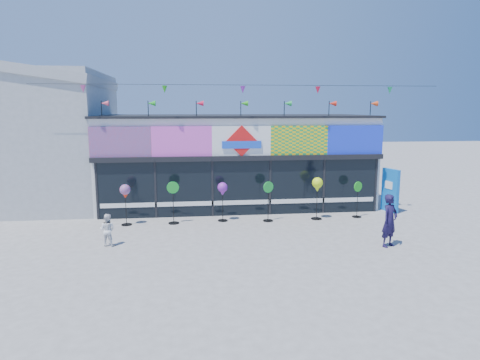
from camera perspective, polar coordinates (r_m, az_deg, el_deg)
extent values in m
plane|color=slate|center=(14.66, 1.80, -7.97)|extent=(80.00, 80.00, 0.00)
cube|color=white|center=(20.07, -0.69, 2.66)|extent=(12.00, 5.00, 4.00)
cube|color=black|center=(17.69, 0.19, -1.07)|extent=(11.60, 0.12, 2.30)
cube|color=black|center=(17.46, 0.20, 2.94)|extent=(12.00, 0.30, 0.20)
cube|color=white|center=(17.78, 0.20, -2.99)|extent=(11.40, 0.10, 0.18)
cube|color=black|center=(19.93, -0.70, 8.52)|extent=(12.20, 5.20, 0.10)
cube|color=black|center=(17.95, -18.53, -1.42)|extent=(0.08, 0.14, 2.30)
cube|color=black|center=(17.61, -11.19, -1.30)|extent=(0.08, 0.14, 2.30)
cube|color=black|center=(17.58, -3.70, -1.16)|extent=(0.08, 0.14, 2.30)
cube|color=black|center=(17.86, 4.02, -0.99)|extent=(0.08, 0.14, 2.30)
cube|color=black|center=(18.42, 11.06, -0.82)|extent=(0.08, 0.14, 2.30)
cube|color=black|center=(19.24, 17.60, -0.65)|extent=(0.08, 0.14, 2.30)
cube|color=red|center=(17.50, -15.66, 4.91)|extent=(2.40, 0.08, 1.20)
cube|color=#F250CF|center=(17.29, -7.75, 5.12)|extent=(2.40, 0.08, 1.20)
cube|color=white|center=(17.41, 0.20, 5.24)|extent=(2.40, 0.08, 1.20)
cube|color=yellow|center=(17.86, 7.90, 5.26)|extent=(2.40, 0.08, 1.20)
cube|color=#1B37E9|center=(18.61, 15.10, 5.19)|extent=(2.40, 0.08, 1.20)
cube|color=red|center=(17.36, 0.22, 5.22)|extent=(1.27, 0.06, 1.27)
cube|color=blue|center=(17.35, 0.23, 4.72)|extent=(1.60, 0.05, 0.30)
cube|color=red|center=(17.73, -12.50, -1.83)|extent=(0.78, 0.03, 0.78)
cube|color=#D2FF15|center=(17.58, -7.46, -0.68)|extent=(0.92, 0.03, 0.92)
cube|color=red|center=(17.59, -2.36, 0.06)|extent=(0.78, 0.03, 0.78)
cube|color=orange|center=(17.88, 2.66, -1.75)|extent=(0.92, 0.03, 0.92)
cube|color=red|center=(18.15, 7.56, -0.83)|extent=(0.78, 0.03, 0.78)
cube|color=#E9B113|center=(18.55, 12.27, 0.17)|extent=(0.92, 0.03, 0.92)
cylinder|color=black|center=(17.80, -17.98, 8.90)|extent=(0.03, 0.03, 0.70)
cone|color=#D2465E|center=(17.78, -17.58, 9.73)|extent=(0.30, 0.22, 0.22)
cylinder|color=black|center=(17.55, -12.14, 9.15)|extent=(0.03, 0.03, 0.70)
cone|color=#189E21|center=(17.53, -11.70, 9.98)|extent=(0.30, 0.22, 0.22)
cylinder|color=black|center=(17.47, -5.84, 9.31)|extent=(0.03, 0.03, 0.70)
cone|color=red|center=(17.48, -5.39, 10.13)|extent=(0.30, 0.22, 0.22)
cylinder|color=black|center=(17.59, 0.11, 9.36)|extent=(0.03, 0.03, 0.70)
cone|color=#229917|center=(17.61, 0.57, 10.17)|extent=(0.30, 0.22, 0.22)
cylinder|color=black|center=(17.90, 5.92, 9.31)|extent=(0.03, 0.03, 0.70)
cone|color=green|center=(17.93, 6.38, 10.10)|extent=(0.30, 0.22, 0.22)
cylinder|color=black|center=(18.40, 11.78, 9.17)|extent=(0.03, 0.03, 0.70)
cone|color=red|center=(18.45, 12.22, 9.93)|extent=(0.30, 0.22, 0.22)
cylinder|color=black|center=(19.04, 16.99, 8.96)|extent=(0.03, 0.03, 0.70)
cone|color=red|center=(19.10, 17.41, 9.69)|extent=(0.30, 0.22, 0.22)
cylinder|color=black|center=(16.97, 0.38, 12.56)|extent=(16.00, 0.01, 0.01)
cone|color=#D84890|center=(17.29, -20.19, 11.33)|extent=(0.20, 0.20, 0.28)
cone|color=green|center=(16.86, -10.02, 11.82)|extent=(0.20, 0.20, 0.28)
cone|color=purple|center=(16.96, 0.37, 11.95)|extent=(0.20, 0.20, 0.28)
cone|color=red|center=(17.58, 10.33, 11.71)|extent=(0.20, 0.20, 0.28)
cone|color=#189D55|center=(18.67, 19.35, 11.20)|extent=(0.20, 0.20, 0.28)
cube|color=#ADB0B3|center=(22.32, -27.55, 4.86)|extent=(8.00, 7.00, 6.00)
cube|color=#ADB0B3|center=(22.34, -28.18, 12.79)|extent=(8.18, 7.20, 1.54)
cube|color=blue|center=(19.45, 19.40, -1.31)|extent=(0.41, 0.93, 1.86)
cube|color=white|center=(19.37, 19.24, -0.64)|extent=(0.16, 0.41, 0.32)
cylinder|color=black|center=(17.00, -14.88, -5.77)|extent=(0.40, 0.40, 0.03)
cylinder|color=black|center=(16.84, -14.98, -3.58)|extent=(0.02, 0.02, 1.30)
sphere|color=red|center=(16.69, -15.08, -1.24)|extent=(0.40, 0.40, 0.40)
cone|color=red|center=(16.74, -15.04, -2.08)|extent=(0.20, 0.20, 0.18)
cylinder|color=black|center=(16.84, -8.82, -5.69)|extent=(0.42, 0.42, 0.03)
cylinder|color=black|center=(16.67, -8.88, -3.37)|extent=(0.03, 0.03, 1.37)
cylinder|color=#179929|center=(16.53, -8.95, -0.99)|extent=(0.46, 0.12, 0.46)
cylinder|color=black|center=(17.03, -2.31, -5.41)|extent=(0.39, 0.39, 0.03)
cylinder|color=black|center=(16.87, -2.33, -3.27)|extent=(0.02, 0.02, 1.28)
sphere|color=purple|center=(16.74, -2.35, -0.98)|extent=(0.39, 0.39, 0.39)
cone|color=purple|center=(16.78, -2.34, -1.80)|extent=(0.20, 0.20, 0.18)
cylinder|color=black|center=(17.03, 3.75, -5.43)|extent=(0.41, 0.41, 0.03)
cylinder|color=black|center=(16.87, 3.78, -3.21)|extent=(0.02, 0.02, 1.32)
cylinder|color=green|center=(16.73, 3.80, -0.94)|extent=(0.42, 0.22, 0.45)
cylinder|color=black|center=(17.56, 10.14, -5.09)|extent=(0.43, 0.43, 0.03)
cylinder|color=black|center=(17.39, 10.21, -2.81)|extent=(0.03, 0.03, 1.40)
sphere|color=#CEF614|center=(17.25, 10.29, -0.37)|extent=(0.43, 0.43, 0.43)
cone|color=#CEF614|center=(17.30, 10.26, -1.25)|extent=(0.22, 0.22, 0.19)
cylinder|color=black|center=(18.23, 15.29, -4.75)|extent=(0.38, 0.38, 0.03)
cylinder|color=black|center=(18.09, 15.37, -2.82)|extent=(0.02, 0.02, 1.23)
cylinder|color=green|center=(17.97, 15.46, -0.85)|extent=(0.40, 0.20, 0.41)
imported|color=#171136|center=(14.56, 19.33, -5.14)|extent=(0.74, 0.66, 1.71)
imported|color=white|center=(14.56, -17.26, -6.36)|extent=(0.57, 0.42, 1.06)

